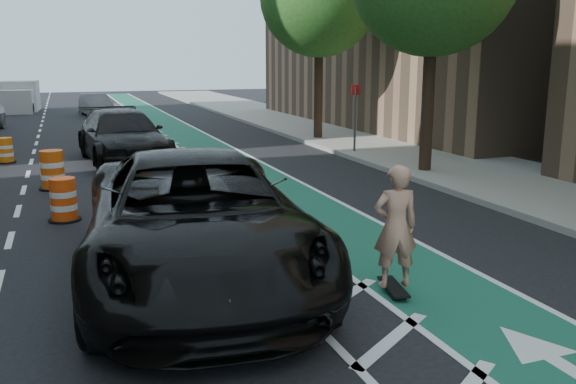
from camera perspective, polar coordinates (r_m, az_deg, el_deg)
name	(u,v)px	position (r m, az deg, el deg)	size (l,w,h in m)	color
ground	(242,314)	(8.42, -4.36, -11.30)	(120.00, 120.00, 0.00)	black
bike_lane	(246,173)	(18.46, -3.91, 1.83)	(2.00, 90.00, 0.01)	#175340
buffer_strip	(197,176)	(18.11, -8.47, 1.51)	(1.40, 90.00, 0.01)	silver
sidewalk_right	(431,158)	(21.17, 13.25, 3.08)	(5.00, 90.00, 0.15)	gray
curb_right	(366,162)	(19.94, 7.34, 2.76)	(0.12, 90.00, 0.16)	gray
sign_post	(355,117)	(21.79, 6.30, 6.97)	(0.35, 0.08, 2.47)	#4C4C4C
skateboard	(393,287)	(9.18, 9.81, -8.75)	(0.41, 0.88, 0.11)	black
skateboarder	(396,226)	(8.89, 10.03, -3.19)	(0.66, 0.43, 1.81)	tan
suv_near	(195,218)	(9.47, -8.69, -2.45)	(3.24, 7.02, 1.95)	black
suv_far	(123,137)	(20.93, -15.20, 5.03)	(2.40, 5.90, 1.71)	black
car_grey	(96,105)	(38.74, -17.56, 7.79)	(1.40, 4.01, 1.32)	slate
box_truck	(20,98)	(43.63, -23.82, 8.09)	(2.33, 4.81, 1.96)	silver
barrel_a	(64,201)	(13.73, -20.26, -0.77)	(0.68, 0.68, 0.92)	#FF4A0D
barrel_b	(53,171)	(17.18, -21.17, 1.85)	(0.75, 0.75, 1.03)	#EA540C
barrel_c	(5,151)	(22.22, -24.93, 3.51)	(0.61, 0.61, 0.83)	orange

